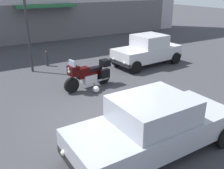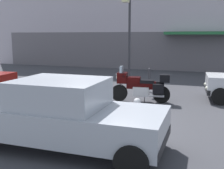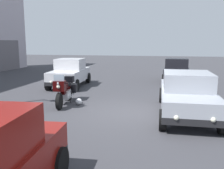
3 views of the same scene
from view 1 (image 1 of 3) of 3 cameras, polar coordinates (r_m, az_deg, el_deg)
name	(u,v)px [view 1 (image 1 of 3)]	position (r m, az deg, el deg)	size (l,w,h in m)	color
ground_plane	(107,119)	(8.46, -1.13, -7.72)	(80.00, 80.00, 0.00)	#38383D
motorcycle	(89,74)	(10.77, -5.22, 2.37)	(2.26, 0.90, 1.36)	black
helmet	(96,89)	(10.42, -3.61, -1.07)	(0.28, 0.28, 0.28)	silver
car_sedan_far	(153,126)	(6.62, 9.17, -9.19)	(4.61, 1.98, 1.56)	#9EA3AD
car_wagon_end	(147,50)	(14.07, 7.97, 7.62)	(3.97, 2.06, 1.64)	silver
streetlamp_curbside	(27,19)	(12.92, -18.50, 13.83)	(0.28, 0.94, 4.29)	#2D2D33
bollard_curbside	(47,58)	(14.25, -14.47, 5.83)	(0.16, 0.16, 0.85)	#333338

